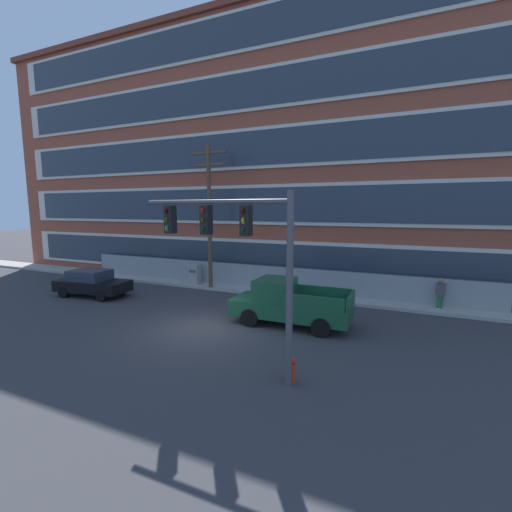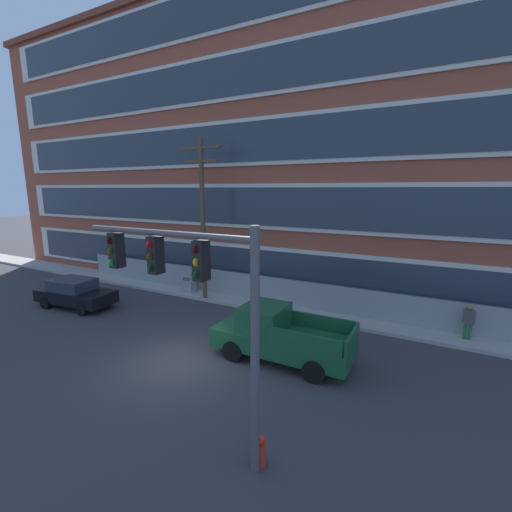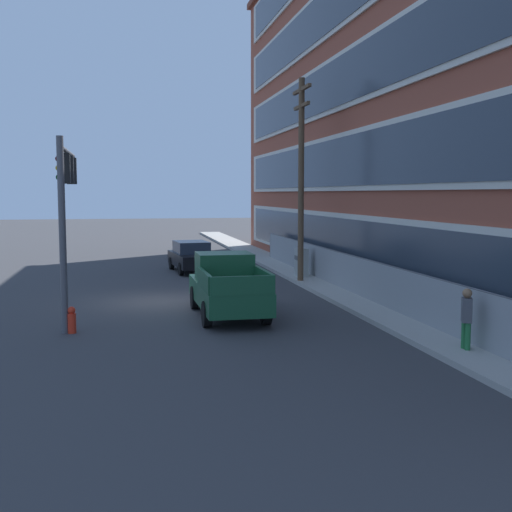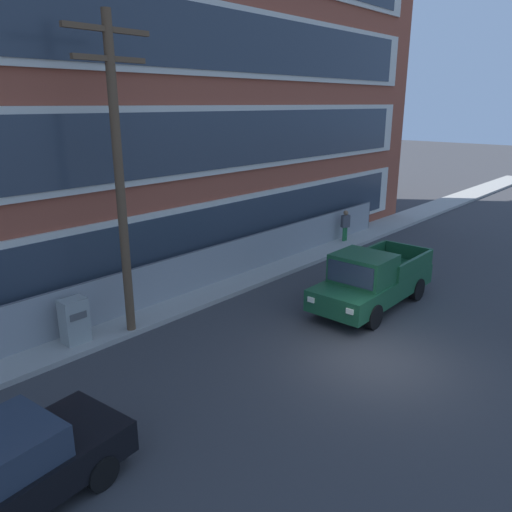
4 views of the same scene
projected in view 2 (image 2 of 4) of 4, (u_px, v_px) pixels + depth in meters
The scene contains 11 objects.
ground_plane at pixel (178, 361), 12.81m from camera, with size 160.00×160.00×0.00m, color #38383A.
sidewalk_building_side at pixel (263, 304), 18.90m from camera, with size 80.00×1.94×0.16m, color #9E9B93.
brick_mill_building at pixel (264, 152), 23.80m from camera, with size 41.11×10.68×17.77m.
chain_link_fence at pixel (256, 288), 19.33m from camera, with size 26.78×0.06×1.63m.
traffic_signal_mast at pixel (193, 289), 7.81m from camera, with size 4.98×0.43×5.64m.
pickup_truck_dark_green at pixel (279, 335), 12.82m from camera, with size 5.32×2.11×2.03m.
sedan_black at pixel (75, 293), 18.58m from camera, with size 4.49×2.23×1.56m.
utility_pole_near_corner at pixel (203, 214), 18.89m from camera, with size 2.51×0.26×9.01m.
electrical_cabinet at pixel (189, 283), 20.83m from camera, with size 0.71×0.54×1.46m.
pedestrian_near_cabinet at pixel (469, 321), 14.17m from camera, with size 0.46×0.39×1.69m.
fire_hydrant at pixel (260, 450), 7.94m from camera, with size 0.24×0.24×0.78m.
Camera 2 is at (8.17, -9.02, 6.36)m, focal length 24.00 mm.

